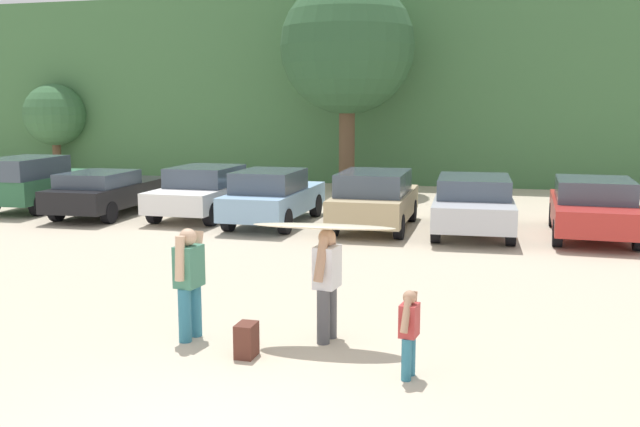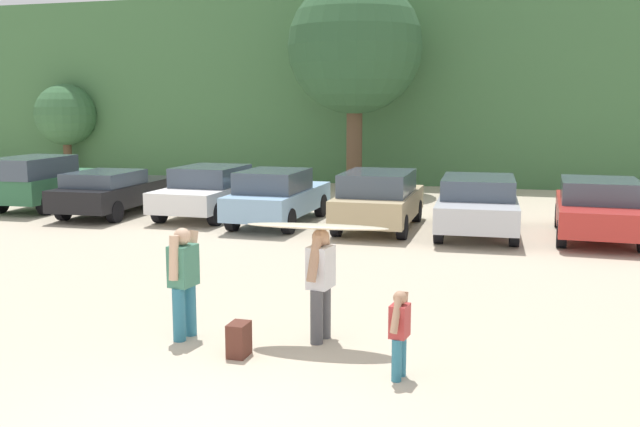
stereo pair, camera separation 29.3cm
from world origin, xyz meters
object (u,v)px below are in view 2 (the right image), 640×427
(parked_car_forest_green, at_px, (45,180))
(surfboard_cream, at_px, (317,226))
(person_child, at_px, (399,329))
(person_companion, at_px, (183,276))
(backpack_dropped, at_px, (239,340))
(parked_car_silver, at_px, (478,203))
(parked_car_sky_blue, at_px, (278,196))
(person_adult, at_px, (321,278))
(parked_car_red, at_px, (599,208))
(parked_car_white, at_px, (209,190))
(parked_car_black, at_px, (115,191))
(parked_car_tan, at_px, (379,199))

(parked_car_forest_green, relative_size, surfboard_cream, 2.23)
(parked_car_forest_green, xyz_separation_m, person_child, (13.06, -10.71, -0.27))
(parked_car_forest_green, bearing_deg, person_companion, -138.05)
(surfboard_cream, distance_m, backpack_dropped, 1.83)
(parked_car_silver, height_order, backpack_dropped, parked_car_silver)
(parked_car_forest_green, distance_m, parked_car_sky_blue, 8.01)
(person_adult, bearing_deg, backpack_dropped, 53.68)
(person_adult, xyz_separation_m, surfboard_cream, (-0.04, -0.06, 0.73))
(parked_car_red, height_order, person_adult, person_adult)
(parked_car_white, xyz_separation_m, person_companion, (4.28, -10.06, 0.12))
(parked_car_black, distance_m, parked_car_red, 13.49)
(parked_car_silver, height_order, parked_car_red, parked_car_red)
(parked_car_white, relative_size, parked_car_tan, 1.01)
(parked_car_forest_green, height_order, person_adult, parked_car_forest_green)
(parked_car_sky_blue, bearing_deg, parked_car_white, 73.82)
(parked_car_black, bearing_deg, person_companion, -145.11)
(parked_car_white, height_order, backpack_dropped, parked_car_white)
(person_companion, bearing_deg, backpack_dropped, 162.89)
(parked_car_white, bearing_deg, person_child, -144.80)
(parked_car_sky_blue, xyz_separation_m, person_adult, (3.80, -8.94, 0.12))
(parked_car_red, relative_size, surfboard_cream, 2.17)
(surfboard_cream, bearing_deg, person_adult, -124.28)
(parked_car_sky_blue, distance_m, parked_car_silver, 5.35)
(parked_car_forest_green, xyz_separation_m, person_companion, (9.90, -10.07, 0.01))
(parked_car_forest_green, bearing_deg, person_adult, -131.88)
(surfboard_cream, bearing_deg, person_companion, 7.03)
(backpack_dropped, bearing_deg, person_adult, 46.09)
(person_child, height_order, person_companion, person_companion)
(parked_car_forest_green, height_order, parked_car_tan, parked_car_forest_green)
(parked_car_sky_blue, bearing_deg, person_companion, -168.15)
(parked_car_white, distance_m, person_child, 13.04)
(parked_car_forest_green, height_order, parked_car_red, parked_car_forest_green)
(parked_car_sky_blue, height_order, surfboard_cream, surfboard_cream)
(parked_car_silver, xyz_separation_m, person_companion, (-3.42, -9.43, 0.12))
(parked_car_black, distance_m, person_companion, 12.06)
(backpack_dropped, bearing_deg, person_companion, 155.30)
(parked_car_sky_blue, xyz_separation_m, surfboard_cream, (3.76, -9.01, 0.86))
(person_child, height_order, backpack_dropped, person_child)
(backpack_dropped, bearing_deg, parked_car_white, 116.72)
(parked_car_tan, distance_m, surfboard_cream, 9.09)
(parked_car_silver, relative_size, person_adult, 2.85)
(parked_car_black, height_order, surfboard_cream, surfboard_cream)
(parked_car_sky_blue, height_order, person_companion, person_companion)
(parked_car_tan, relative_size, surfboard_cream, 2.05)
(parked_car_sky_blue, xyz_separation_m, parked_car_tan, (2.81, -0.01, 0.03))
(parked_car_black, relative_size, person_companion, 2.99)
(parked_car_black, bearing_deg, parked_car_white, -84.29)
(person_adult, height_order, person_child, person_adult)
(parked_car_sky_blue, distance_m, person_companion, 9.56)
(parked_car_forest_green, xyz_separation_m, backpack_dropped, (10.91, -10.54, -0.66))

